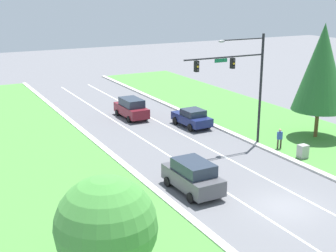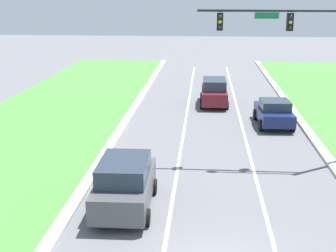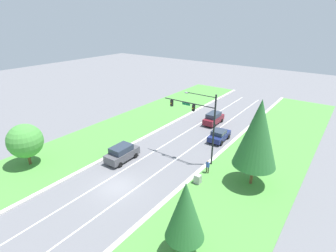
{
  "view_description": "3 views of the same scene",
  "coord_description": "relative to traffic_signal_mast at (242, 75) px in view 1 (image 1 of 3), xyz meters",
  "views": [
    {
      "loc": [
        -17.56,
        -18.64,
        12.08
      ],
      "look_at": [
        -1.69,
        11.21,
        2.24
      ],
      "focal_mm": 50.0,
      "sensor_mm": 36.0,
      "label": 1
    },
    {
      "loc": [
        -0.6,
        -12.05,
        8.05
      ],
      "look_at": [
        -2.31,
        9.33,
        1.94
      ],
      "focal_mm": 50.0,
      "sensor_mm": 36.0,
      "label": 2
    },
    {
      "loc": [
        18.14,
        -15.63,
        16.81
      ],
      "look_at": [
        -2.08,
        12.17,
        2.43
      ],
      "focal_mm": 28.0,
      "sensor_mm": 36.0,
      "label": 3
    }
  ],
  "objects": [
    {
      "name": "ground_plane",
      "position": [
        -4.13,
        -10.06,
        -5.83
      ],
      "size": [
        160.0,
        160.0,
        0.0
      ],
      "primitive_type": "plane",
      "color": "slate"
    },
    {
      "name": "curb_strip_left",
      "position": [
        -9.78,
        -10.06,
        -5.75
      ],
      "size": [
        0.5,
        90.0,
        0.15
      ],
      "color": "beige",
      "rests_on": "ground_plane"
    },
    {
      "name": "lane_stripe_inner_left",
      "position": [
        -5.93,
        -10.06,
        -5.83
      ],
      "size": [
        0.14,
        81.0,
        0.01
      ],
      "color": "white",
      "rests_on": "ground_plane"
    },
    {
      "name": "lane_stripe_inner_right",
      "position": [
        -2.33,
        -10.06,
        -5.83
      ],
      "size": [
        0.14,
        81.0,
        0.01
      ],
      "color": "white",
      "rests_on": "ground_plane"
    },
    {
      "name": "traffic_signal_mast",
      "position": [
        0.0,
        0.0,
        0.0
      ],
      "size": [
        7.15,
        0.41,
        8.89
      ],
      "color": "black",
      "rests_on": "ground_plane"
    },
    {
      "name": "graphite_suv",
      "position": [
        -7.71,
        -5.67,
        -4.81
      ],
      "size": [
        2.25,
        4.55,
        2.0
      ],
      "rotation": [
        0.0,
        0.0,
        0.02
      ],
      "color": "#4C4C51",
      "rests_on": "ground_plane"
    },
    {
      "name": "burgundy_suv",
      "position": [
        -4.02,
        12.17,
        -4.84
      ],
      "size": [
        2.08,
        4.62,
        1.95
      ],
      "rotation": [
        0.0,
        0.0,
        0.01
      ],
      "color": "maroon",
      "rests_on": "ground_plane"
    },
    {
      "name": "navy_sedan",
      "position": [
        -0.36,
        6.74,
        -4.98
      ],
      "size": [
        2.25,
        4.3,
        1.67
      ],
      "rotation": [
        0.0,
        0.0,
        0.03
      ],
      "color": "navy",
      "rests_on": "ground_plane"
    },
    {
      "name": "utility_cabinet",
      "position": [
        2.54,
        -4.47,
        -5.29
      ],
      "size": [
        0.7,
        0.6,
        1.08
      ],
      "color": "#9E9E99",
      "rests_on": "ground_plane"
    },
    {
      "name": "pedestrian",
      "position": [
        2.42,
        -2.01,
        -4.89
      ],
      "size": [
        0.42,
        0.3,
        1.69
      ],
      "rotation": [
        0.0,
        0.0,
        2.93
      ],
      "color": "#42382D",
      "rests_on": "ground_plane"
    },
    {
      "name": "oak_near_left_tree",
      "position": [
        -16.13,
        -13.08,
        -2.62
      ],
      "size": [
        4.09,
        4.09,
        5.27
      ],
      "color": "brown",
      "rests_on": "ground_plane"
    },
    {
      "name": "conifer_far_right_tree",
      "position": [
        7.23,
        -1.07,
        0.18
      ],
      "size": [
        4.48,
        4.48,
        9.6
      ],
      "color": "brown",
      "rests_on": "ground_plane"
    }
  ]
}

